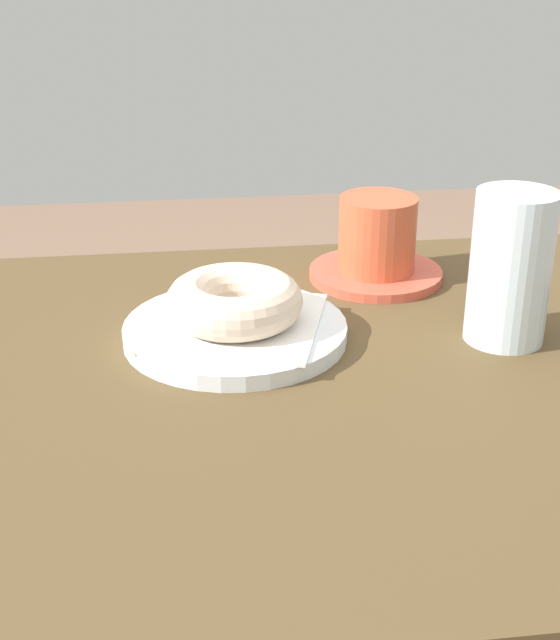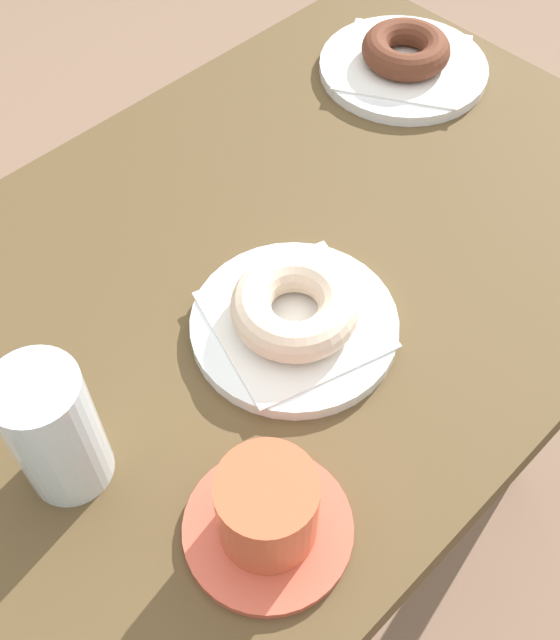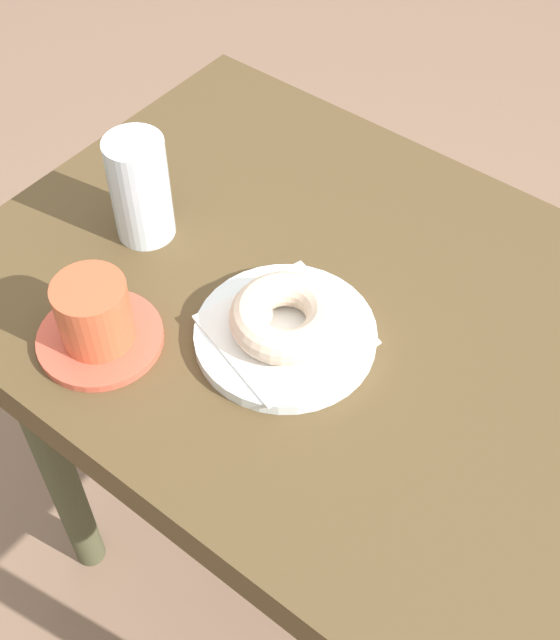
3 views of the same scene
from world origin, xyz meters
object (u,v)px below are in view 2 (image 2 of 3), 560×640
Objects in this scene: plate_sugar_ring at (294,325)px; coffee_cup at (267,513)px; plate_chocolate_ring at (403,68)px; donut_sugar_ring at (295,306)px; water_glass at (54,431)px; donut_chocolate_ring at (406,49)px.

coffee_cup reaches higher than plate_sugar_ring.
plate_sugar_ring is 0.93× the size of plate_chocolate_ring.
donut_sugar_ring is 0.89× the size of water_glass.
plate_chocolate_ring is (-0.38, -0.19, -0.00)m from plate_sugar_ring.
water_glass is 0.18m from coffee_cup.
plate_chocolate_ring is 1.55× the size of coffee_cup.
coffee_cup is at bearing 117.33° from water_glass.
water_glass is at bearing -7.05° from plate_sugar_ring.
plate_sugar_ring is at bearing 26.06° from plate_chocolate_ring.
donut_chocolate_ring is at bearing 0.00° from plate_chocolate_ring.
donut_sugar_ring reaches higher than plate_sugar_ring.
plate_sugar_ring is 1.80× the size of donut_chocolate_ring.
water_glass reaches higher than donut_sugar_ring.
donut_sugar_ring reaches higher than plate_chocolate_ring.
water_glass is (0.24, -0.03, 0.06)m from plate_sugar_ring.
coffee_cup is (0.54, 0.31, 0.03)m from plate_chocolate_ring.
plate_sugar_ring is 0.25m from water_glass.
donut_chocolate_ring is 0.64m from water_glass.
donut_sugar_ring is at bearing 26.06° from plate_chocolate_ring.
plate_sugar_ring is 0.03m from donut_sugar_ring.
water_glass is 0.98× the size of coffee_cup.
plate_chocolate_ring is at bearing 0.00° from donut_chocolate_ring.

